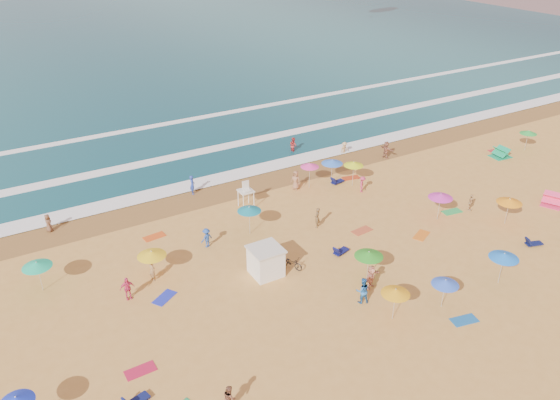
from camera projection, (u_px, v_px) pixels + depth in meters
ground at (307, 254)px, 40.63m from camera, size 220.00×220.00×0.00m
ocean at (70, 44)px, 104.72m from camera, size 220.00×140.00×0.18m
wet_sand at (233, 189)px, 50.16m from camera, size 220.00×220.00×0.00m
surf_foam at (196, 155)px, 56.85m from camera, size 200.00×18.70×0.05m
cabana at (266, 262)px, 37.97m from camera, size 2.00×2.00×2.00m
cabana_roof at (266, 249)px, 37.47m from camera, size 2.20×2.20×0.12m
bicycle at (291, 263)px, 38.84m from camera, size 1.37×1.87×0.94m
lifeguard_stand at (246, 196)px, 46.63m from camera, size 1.20×1.20×2.10m
beach_umbrellas at (331, 230)px, 39.64m from camera, size 57.96×21.77×0.75m
loungers at (448, 240)px, 42.03m from camera, size 54.49×18.79×0.34m
towels at (337, 247)px, 41.43m from camera, size 44.34×21.34×0.03m
popup_tents at (525, 173)px, 51.90m from camera, size 6.89×11.41×1.20m
beachgoers at (298, 214)px, 44.43m from camera, size 39.26×28.21×2.10m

